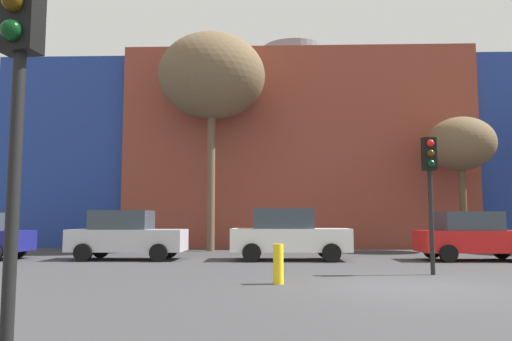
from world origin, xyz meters
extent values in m
plane|color=#38383A|center=(0.00, 0.00, 0.00)|extent=(200.00, 200.00, 0.00)
cube|color=brown|center=(-1.53, 20.15, 5.26)|extent=(18.26, 12.53, 10.52)
cube|color=navy|center=(-14.17, 20.15, 5.13)|extent=(7.02, 11.28, 10.27)
cube|color=navy|center=(11.11, 20.15, 5.13)|extent=(7.02, 11.28, 10.27)
cylinder|color=slate|center=(-1.53, 20.15, 11.52)|extent=(4.00, 4.00, 2.00)
cylinder|color=black|center=(-12.79, 7.92, 0.30)|extent=(0.61, 0.21, 0.61)
cube|color=silver|center=(-8.24, 7.04, 0.71)|extent=(4.16, 1.78, 0.79)
cube|color=#333D47|center=(-8.49, 7.04, 1.46)|extent=(2.08, 1.58, 0.69)
cylinder|color=black|center=(-6.91, 7.95, 0.32)|extent=(0.63, 0.22, 0.63)
cylinder|color=black|center=(-6.91, 6.13, 0.32)|extent=(0.63, 0.22, 0.63)
cylinder|color=black|center=(-9.58, 7.95, 0.32)|extent=(0.63, 0.22, 0.63)
cylinder|color=black|center=(-9.58, 6.13, 0.32)|extent=(0.63, 0.22, 0.63)
cube|color=white|center=(-2.27, 7.04, 0.74)|extent=(4.29, 1.84, 0.82)
cube|color=#333D47|center=(-2.52, 7.04, 1.50)|extent=(2.15, 1.64, 0.72)
cylinder|color=black|center=(-0.89, 7.98, 0.33)|extent=(0.65, 0.22, 0.65)
cylinder|color=black|center=(-0.89, 6.10, 0.33)|extent=(0.65, 0.22, 0.65)
cylinder|color=black|center=(-3.65, 7.98, 0.33)|extent=(0.65, 0.22, 0.65)
cylinder|color=black|center=(-3.65, 6.10, 0.33)|extent=(0.65, 0.22, 0.65)
cube|color=red|center=(4.42, 7.04, 0.69)|extent=(4.05, 1.73, 0.77)
cube|color=#333D47|center=(4.18, 7.04, 1.42)|extent=(2.02, 1.54, 0.67)
cylinder|color=black|center=(5.72, 7.93, 0.31)|extent=(0.62, 0.21, 0.62)
cylinder|color=black|center=(3.12, 7.93, 0.31)|extent=(0.62, 0.21, 0.62)
cylinder|color=black|center=(3.12, 6.15, 0.31)|extent=(0.62, 0.21, 0.62)
cylinder|color=black|center=(-5.33, -6.78, 1.53)|extent=(0.12, 0.12, 3.05)
cube|color=black|center=(-5.33, -6.78, 3.50)|extent=(0.39, 0.29, 0.90)
sphere|color=#3C2905|center=(-5.35, -6.91, 3.50)|extent=(0.20, 0.20, 0.20)
sphere|color=black|center=(-5.35, -6.91, 3.22)|extent=(0.20, 0.20, 0.20)
cylinder|color=black|center=(1.37, 2.35, 1.41)|extent=(0.12, 0.12, 2.81)
cube|color=black|center=(1.37, 2.35, 3.26)|extent=(0.36, 0.25, 0.90)
sphere|color=red|center=(1.37, 2.21, 3.54)|extent=(0.20, 0.20, 0.20)
sphere|color=#3C2905|center=(1.37, 2.21, 3.26)|extent=(0.20, 0.20, 0.20)
sphere|color=black|center=(1.37, 2.21, 2.98)|extent=(0.20, 0.20, 0.20)
cylinder|color=brown|center=(5.89, 11.93, 2.06)|extent=(0.32, 0.32, 4.13)
ellipsoid|color=brown|center=(5.89, 11.93, 4.99)|extent=(3.13, 3.13, 2.50)
cylinder|color=brown|center=(-5.83, 12.13, 3.48)|extent=(0.38, 0.38, 6.97)
ellipsoid|color=brown|center=(-5.83, 12.13, 8.38)|extent=(5.15, 5.15, 4.12)
cylinder|color=yellow|center=(-2.80, 0.30, 0.46)|extent=(0.24, 0.24, 0.91)
camera|label=1|loc=(-2.95, -11.29, 1.48)|focal=34.88mm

